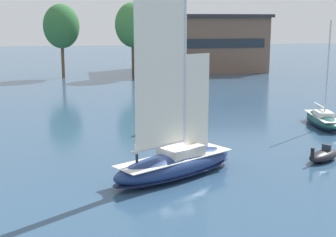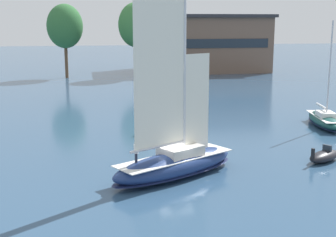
# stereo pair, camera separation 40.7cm
# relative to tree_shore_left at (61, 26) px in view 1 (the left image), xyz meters

# --- Properties ---
(ground_plane) EXTENTS (400.00, 400.00, 0.00)m
(ground_plane) POSITION_rel_tree_shore_left_xyz_m (10.00, -66.54, -10.62)
(ground_plane) COLOR #2D4C6B
(waterfront_building) EXTENTS (30.83, 18.26, 13.18)m
(waterfront_building) POSITION_rel_tree_shore_left_xyz_m (31.16, 9.07, -3.99)
(waterfront_building) COLOR brown
(waterfront_building) RESTS_ON ground
(tree_shore_left) EXTENTS (7.37, 7.37, 15.16)m
(tree_shore_left) POSITION_rel_tree_shore_left_xyz_m (0.00, 0.00, 0.00)
(tree_shore_left) COLOR brown
(tree_shore_left) RESTS_ON ground
(tree_shore_center) EXTENTS (7.56, 7.56, 15.55)m
(tree_shore_center) POSITION_rel_tree_shore_left_xyz_m (14.55, -2.30, 0.27)
(tree_shore_center) COLOR #4C3828
(tree_shore_center) RESTS_ON ground
(sailboat_main) EXTENTS (11.43, 8.36, 15.57)m
(sailboat_main) POSITION_rel_tree_shore_left_xyz_m (10.02, -66.53, -9.41)
(sailboat_main) COLOR navy
(sailboat_main) RESTS_ON ground
(sailboat_moored_near_marina) EXTENTS (3.92, 8.84, 11.75)m
(sailboat_moored_near_marina) POSITION_rel_tree_shore_left_xyz_m (29.93, -52.46, -9.82)
(sailboat_moored_near_marina) COLOR #194C47
(sailboat_moored_near_marina) RESTS_ON ground
(sailboat_moored_mid_channel) EXTENTS (3.77, 7.27, 9.63)m
(sailboat_moored_mid_channel) POSITION_rel_tree_shore_left_xyz_m (18.55, -30.50, -9.81)
(sailboat_moored_mid_channel) COLOR #194C47
(sailboat_moored_mid_channel) RESTS_ON ground
(motor_tender) EXTENTS (4.06, 3.26, 1.46)m
(motor_tender) POSITION_rel_tree_shore_left_xyz_m (23.21, -64.94, -10.14)
(motor_tender) COLOR black
(motor_tender) RESTS_ON ground
(channel_buoy) EXTENTS (0.91, 0.91, 1.67)m
(channel_buoy) POSITION_rel_tree_shore_left_xyz_m (9.15, -52.86, -9.96)
(channel_buoy) COLOR yellow
(channel_buoy) RESTS_ON ground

